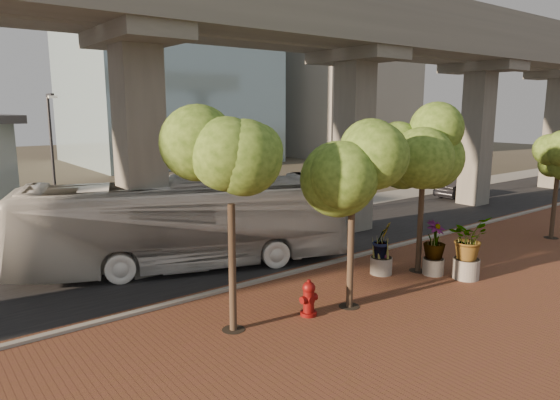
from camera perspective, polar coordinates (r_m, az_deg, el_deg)
ground at (r=22.74m, az=1.17°, el=-6.50°), size 160.00×160.00×0.00m
brick_plaza at (r=17.60m, az=18.13°, el=-12.13°), size 70.00×13.00×0.06m
asphalt_road at (r=24.26m, az=-1.80°, el=-5.36°), size 90.00×8.00×0.04m
curb_strip at (r=21.27m, az=4.59°, el=-7.52°), size 70.00×0.25×0.16m
far_sidewalk at (r=28.75m, az=-8.25°, el=-2.92°), size 90.00×3.00×0.06m
transit_viaduct at (r=23.34m, az=-1.91°, el=12.06°), size 72.00×5.60×12.40m
midrise_block at (r=74.15m, az=6.82°, el=14.56°), size 18.00×16.00×24.00m
transit_bus at (r=21.20m, az=-10.90°, el=-2.66°), size 13.85×7.59×3.78m
parked_car at (r=39.67m, az=19.86°, el=1.32°), size 4.63×1.74×1.51m
fire_hydrant at (r=16.32m, az=3.30°, el=-11.14°), size 0.60×0.54×1.19m
planter_front at (r=20.69m, az=20.68°, el=-4.42°), size 2.25×2.25×2.48m
planter_right at (r=20.81m, az=17.24°, el=-4.64°), size 2.04×2.04×2.18m
planter_left at (r=20.36m, az=11.58°, el=-4.78°), size 1.95×1.95×2.14m
street_tree_far_west at (r=14.23m, az=-5.69°, el=3.97°), size 3.87×3.87×6.77m
street_tree_near_west at (r=16.14m, az=8.32°, el=3.42°), size 3.78×3.78×6.37m
street_tree_near_east at (r=20.45m, az=16.14°, el=5.46°), size 3.92×3.92×6.74m
street_tree_far_east at (r=28.60m, az=29.29°, el=4.42°), size 3.04×3.04×5.64m
streetlamp_west at (r=25.09m, az=-24.47°, el=4.02°), size 0.36×1.05×7.23m
streetlamp_east at (r=32.06m, az=7.57°, el=7.52°), size 0.43×1.25×8.63m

